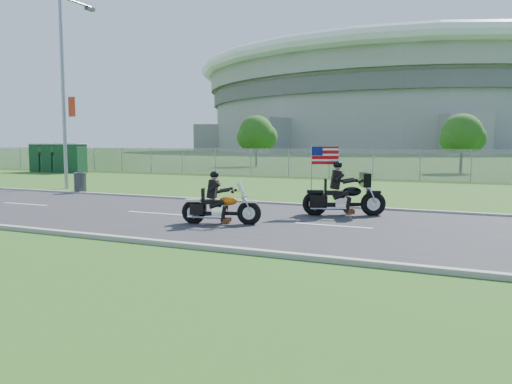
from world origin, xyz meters
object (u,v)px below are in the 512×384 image
at_px(streetlight, 66,79).
at_px(porta_toilet_c, 51,158).
at_px(motorcycle_lead, 220,208).
at_px(trash_can, 80,183).
at_px(motorcycle_follow, 344,198).
at_px(porta_toilet_d, 39,158).
at_px(porta_toilet_a, 77,159).
at_px(porta_toilet_b, 64,158).

height_order(streetlight, porta_toilet_c, streetlight).
height_order(motorcycle_lead, trash_can, motorcycle_lead).
bearing_deg(motorcycle_follow, trash_can, 148.62).
distance_m(porta_toilet_c, trash_can, 19.97).
distance_m(porta_toilet_d, motorcycle_lead, 32.60).
bearing_deg(porta_toilet_a, motorcycle_lead, -38.11).
bearing_deg(trash_can, porta_toilet_b, 137.78).
distance_m(streetlight, porta_toilet_a, 15.39).
bearing_deg(porta_toilet_b, motorcycle_follow, -28.68).
bearing_deg(streetlight, motorcycle_follow, -14.49).
bearing_deg(porta_toilet_a, streetlight, -47.09).
relative_size(porta_toilet_a, porta_toilet_c, 1.00).
relative_size(porta_toilet_a, porta_toilet_d, 1.00).
relative_size(porta_toilet_a, motorcycle_follow, 0.91).
bearing_deg(porta_toilet_c, trash_can, -39.52).
bearing_deg(porta_toilet_a, motorcycle_follow, -29.98).
height_order(streetlight, motorcycle_lead, streetlight).
relative_size(porta_toilet_c, motorcycle_lead, 1.02).
distance_m(motorcycle_lead, trash_can, 11.65).
xyz_separation_m(porta_toilet_a, trash_can, (12.59, -12.70, -0.67)).
distance_m(porta_toilet_b, motorcycle_lead, 30.31).
relative_size(motorcycle_lead, motorcycle_follow, 0.89).
bearing_deg(streetlight, porta_toilet_d, 142.83).
xyz_separation_m(streetlight, porta_toilet_a, (-10.02, 10.78, -4.49)).
height_order(porta_toilet_b, porta_toilet_d, same).
distance_m(porta_toilet_a, motorcycle_lead, 29.19).
distance_m(porta_toilet_c, porta_toilet_d, 1.40).
height_order(motorcycle_follow, trash_can, motorcycle_follow).
relative_size(streetlight, trash_can, 10.49).
bearing_deg(motorcycle_follow, porta_toilet_b, 129.19).
xyz_separation_m(porta_toilet_a, motorcycle_lead, (22.96, -18.01, -0.66)).
height_order(porta_toilet_a, porta_toilet_c, same).
bearing_deg(trash_can, porta_toilet_d, 142.90).
bearing_deg(motorcycle_lead, porta_toilet_a, 124.14).
bearing_deg(porta_toilet_a, porta_toilet_d, 180.00).
bearing_deg(porta_toilet_a, porta_toilet_b, 180.00).
distance_m(porta_toilet_b, motorcycle_follow, 30.92).
relative_size(porta_toilet_b, trash_can, 2.41).
bearing_deg(porta_toilet_d, porta_toilet_a, 0.00).
distance_m(porta_toilet_c, motorcycle_lead, 31.44).
distance_m(porta_toilet_b, porta_toilet_c, 1.40).
bearing_deg(motorcycle_follow, porta_toilet_a, 127.89).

